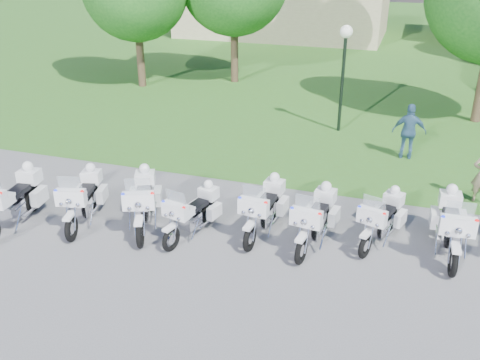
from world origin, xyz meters
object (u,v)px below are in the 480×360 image
(motorcycle_5, at_px, (316,218))
(motorcycle_1, at_px, (83,198))
(motorcycle_0, at_px, (14,199))
(motorcycle_3, at_px, (193,212))
(motorcycle_6, at_px, (382,218))
(motorcycle_2, at_px, (143,201))
(motorcycle_7, at_px, (451,225))
(lamp_post, at_px, (345,52))
(motorcycle_4, at_px, (264,207))
(bystander_c, at_px, (409,132))

(motorcycle_5, bearing_deg, motorcycle_1, 14.63)
(motorcycle_0, distance_m, motorcycle_3, 4.49)
(motorcycle_5, bearing_deg, motorcycle_3, 17.12)
(motorcycle_1, bearing_deg, motorcycle_6, 176.28)
(motorcycle_0, xyz_separation_m, motorcycle_2, (3.05, 0.95, -0.02))
(motorcycle_2, bearing_deg, motorcycle_7, 166.58)
(motorcycle_6, distance_m, motorcycle_7, 1.51)
(motorcycle_1, relative_size, motorcycle_3, 1.09)
(motorcycle_0, bearing_deg, motorcycle_2, -169.00)
(motorcycle_1, height_order, lamp_post, lamp_post)
(motorcycle_2, distance_m, motorcycle_4, 2.99)
(motorcycle_0, height_order, motorcycle_4, motorcycle_0)
(motorcycle_2, height_order, motorcycle_6, motorcycle_2)
(motorcycle_1, distance_m, motorcycle_3, 2.88)
(motorcycle_7, xyz_separation_m, bystander_c, (-1.13, 5.50, 0.22))
(motorcycle_2, bearing_deg, motorcycle_3, 157.76)
(motorcycle_3, xyz_separation_m, motorcycle_7, (5.84, 1.09, 0.09))
(motorcycle_3, distance_m, bystander_c, 8.10)
(motorcycle_0, distance_m, lamp_post, 11.81)
(motorcycle_2, relative_size, lamp_post, 0.61)
(motorcycle_1, distance_m, motorcycle_6, 7.31)
(motorcycle_2, relative_size, motorcycle_3, 1.10)
(motorcycle_1, xyz_separation_m, motorcycle_7, (8.71, 1.34, 0.03))
(motorcycle_0, relative_size, motorcycle_1, 1.10)
(motorcycle_1, height_order, bystander_c, bystander_c)
(motorcycle_0, distance_m, motorcycle_7, 10.43)
(motorcycle_4, distance_m, motorcycle_5, 1.29)
(motorcycle_3, bearing_deg, motorcycle_7, -156.39)
(lamp_post, bearing_deg, motorcycle_4, -94.59)
(motorcycle_1, bearing_deg, motorcycle_3, 170.85)
(motorcycle_6, height_order, motorcycle_7, motorcycle_7)
(motorcycle_0, relative_size, motorcycle_7, 1.03)
(motorcycle_7, bearing_deg, lamp_post, -67.43)
(motorcycle_1, relative_size, motorcycle_6, 1.10)
(motorcycle_3, bearing_deg, lamp_post, -91.45)
(motorcycle_3, relative_size, motorcycle_6, 1.01)
(motorcycle_1, distance_m, lamp_post, 10.44)
(motorcycle_2, xyz_separation_m, lamp_post, (3.55, 8.59, 2.22))
(motorcycle_0, xyz_separation_m, lamp_post, (6.61, 9.54, 2.19))
(motorcycle_3, distance_m, lamp_post, 9.17)
(lamp_post, bearing_deg, motorcycle_7, -64.25)
(motorcycle_7, bearing_deg, motorcycle_0, 8.08)
(motorcycle_0, xyz_separation_m, motorcycle_1, (1.52, 0.70, -0.06))
(motorcycle_3, height_order, motorcycle_6, motorcycle_6)
(motorcycle_2, bearing_deg, motorcycle_4, 170.47)
(motorcycle_1, height_order, motorcycle_2, motorcycle_2)
(motorcycle_3, xyz_separation_m, motorcycle_5, (2.86, 0.50, 0.06))
(motorcycle_7, distance_m, bystander_c, 5.62)
(motorcycle_5, distance_m, motorcycle_6, 1.57)
(motorcycle_5, distance_m, motorcycle_7, 3.04)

